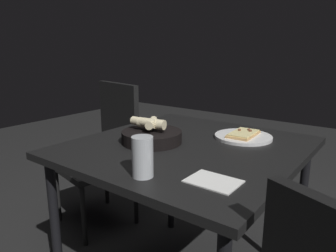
{
  "coord_description": "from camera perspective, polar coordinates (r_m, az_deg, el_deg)",
  "views": [
    {
      "loc": [
        -0.71,
        1.08,
        1.16
      ],
      "look_at": [
        0.08,
        0.03,
        0.83
      ],
      "focal_mm": 33.41,
      "sensor_mm": 36.0,
      "label": 1
    }
  ],
  "objects": [
    {
      "name": "dining_table",
      "position": [
        1.38,
        3.51,
        -6.19
      ],
      "size": [
        0.92,
        0.96,
        0.76
      ],
      "color": "black",
      "rests_on": "ground"
    },
    {
      "name": "beer_glass",
      "position": [
        1.01,
        -4.66,
        -6.09
      ],
      "size": [
        0.07,
        0.07,
        0.13
      ],
      "color": "silver",
      "rests_on": "dining_table"
    },
    {
      "name": "chair_near",
      "position": [
        2.14,
        -11.26,
        -3.8
      ],
      "size": [
        0.52,
        0.52,
        0.94
      ],
      "color": "black",
      "rests_on": "ground"
    },
    {
      "name": "pizza_plate",
      "position": [
        1.49,
        13.57,
        -1.79
      ],
      "size": [
        0.26,
        0.26,
        0.04
      ],
      "color": "white",
      "rests_on": "dining_table"
    },
    {
      "name": "bread_basket",
      "position": [
        1.38,
        -3.08,
        -1.63
      ],
      "size": [
        0.26,
        0.26,
        0.11
      ],
      "color": "black",
      "rests_on": "dining_table"
    },
    {
      "name": "napkin",
      "position": [
        1.0,
        8.28,
        -9.95
      ],
      "size": [
        0.16,
        0.12,
        0.0
      ],
      "color": "white",
      "rests_on": "dining_table"
    }
  ]
}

